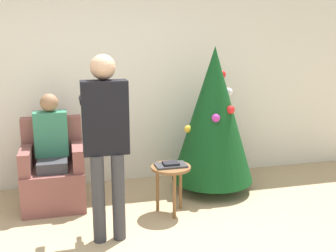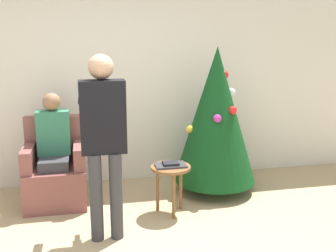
% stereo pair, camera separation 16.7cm
% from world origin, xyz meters
% --- Properties ---
extents(wall_back, '(8.00, 0.06, 2.70)m').
position_xyz_m(wall_back, '(0.00, 2.23, 1.35)').
color(wall_back, silver).
rests_on(wall_back, ground_plane).
extents(christmas_tree, '(1.00, 1.00, 1.77)m').
position_xyz_m(christmas_tree, '(1.16, 1.58, 0.95)').
color(christmas_tree, brown).
rests_on(christmas_tree, ground_plane).
extents(armchair, '(0.67, 0.65, 0.98)m').
position_xyz_m(armchair, '(-0.73, 1.62, 0.35)').
color(armchair, brown).
rests_on(armchair, ground_plane).
extents(person_seated, '(0.36, 0.46, 1.27)m').
position_xyz_m(person_seated, '(-0.73, 1.59, 0.70)').
color(person_seated, '#38383D').
rests_on(person_seated, ground_plane).
extents(person_standing, '(0.43, 0.57, 1.72)m').
position_xyz_m(person_standing, '(-0.22, 0.70, 1.04)').
color(person_standing, '#38383D').
rests_on(person_standing, ground_plane).
extents(side_stool, '(0.43, 0.43, 0.53)m').
position_xyz_m(side_stool, '(0.49, 1.07, 0.45)').
color(side_stool, brown).
rests_on(side_stool, ground_plane).
extents(laptop, '(0.33, 0.21, 0.02)m').
position_xyz_m(laptop, '(0.49, 1.07, 0.54)').
color(laptop, '#38383D').
rests_on(laptop, side_stool).
extents(book, '(0.17, 0.14, 0.02)m').
position_xyz_m(book, '(0.49, 1.07, 0.56)').
color(book, black).
rests_on(book, laptop).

